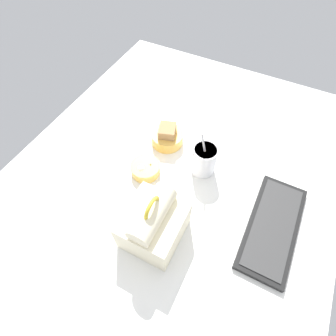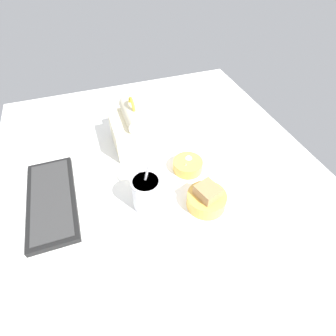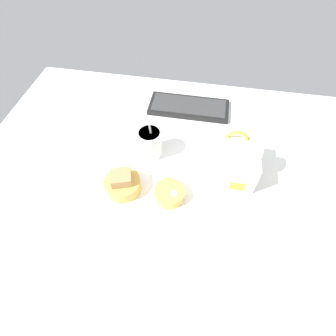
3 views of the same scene
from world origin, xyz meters
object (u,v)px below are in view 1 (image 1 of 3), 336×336
Objects in this scene: keyboard at (273,227)px; bento_bowl_sandwich at (167,137)px; bento_bowl_snacks at (146,169)px; lunch_bag at (154,223)px; soup_cup at (204,159)px.

keyboard is 2.86× the size of bento_bowl_sandwich.
lunch_bag is at bearing 36.31° from bento_bowl_snacks.
soup_cup is 1.81× the size of bento_bowl_snacks.
bento_bowl_snacks is at bearing -1.36° from bento_bowl_sandwich.
lunch_bag reaches higher than soup_cup.
soup_cup is (-10.74, -27.48, 4.71)cm from keyboard.
soup_cup reaches higher than bento_bowl_snacks.
soup_cup is 20.30cm from bento_bowl_snacks.
lunch_bag is 28.78cm from soup_cup.
keyboard is at bearing 68.66° from soup_cup.
soup_cup is 18.02cm from bento_bowl_sandwich.
bento_bowl_sandwich is (-16.47, -44.34, 1.94)cm from keyboard.
soup_cup is at bearing 71.22° from bento_bowl_sandwich.
soup_cup is 1.54× the size of bento_bowl_sandwich.
bento_bowl_sandwich is at bearing -108.78° from soup_cup.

